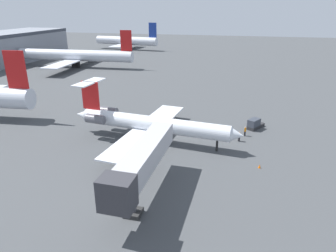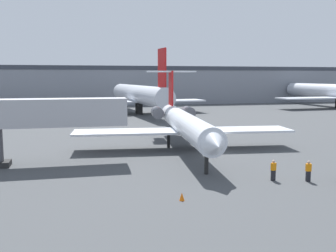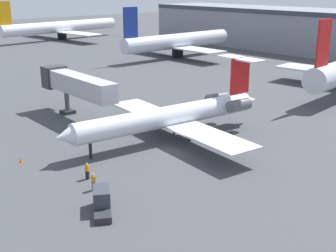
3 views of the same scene
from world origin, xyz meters
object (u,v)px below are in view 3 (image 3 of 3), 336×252
(jet_bridge, at_px, (74,84))
(ground_crew_loader, at_px, (93,182))
(parked_airliner_west_mid, at_px, (177,41))
(traffic_cone_near, at_px, (21,160))
(parked_airliner_west_end, at_px, (61,27))
(baggage_tug_lead, at_px, (102,202))
(regional_jet, at_px, (176,114))
(ground_crew_marshaller, at_px, (87,171))

(jet_bridge, relative_size, ground_crew_loader, 9.81)
(parked_airliner_west_mid, bearing_deg, traffic_cone_near, -55.54)
(parked_airliner_west_end, bearing_deg, parked_airliner_west_mid, 3.34)
(jet_bridge, relative_size, parked_airliner_west_mid, 0.49)
(traffic_cone_near, bearing_deg, parked_airliner_west_end, 149.00)
(ground_crew_loader, distance_m, traffic_cone_near, 11.27)
(ground_crew_loader, bearing_deg, baggage_tug_lead, -23.12)
(baggage_tug_lead, distance_m, traffic_cone_near, 15.00)
(regional_jet, xyz_separation_m, parked_airliner_west_mid, (-46.97, 43.16, 1.04))
(regional_jet, distance_m, parked_airliner_west_end, 108.81)
(traffic_cone_near, xyz_separation_m, parked_airliner_west_end, (-95.95, 57.66, 3.87))
(baggage_tug_lead, bearing_deg, regional_jet, 119.46)
(ground_crew_marshaller, xyz_separation_m, parked_airliner_west_mid, (-50.24, 57.82, 3.31))
(ground_crew_marshaller, relative_size, baggage_tug_lead, 0.41)
(ground_crew_loader, bearing_deg, jet_bridge, 153.22)
(regional_jet, bearing_deg, ground_crew_marshaller, -77.43)
(ground_crew_loader, relative_size, parked_airliner_west_mid, 0.05)
(baggage_tug_lead, height_order, parked_airliner_west_end, parked_airliner_west_end)
(traffic_cone_near, height_order, parked_airliner_west_mid, parked_airliner_west_mid)
(ground_crew_marshaller, bearing_deg, jet_bridge, 152.37)
(regional_jet, distance_m, parked_airliner_west_mid, 63.80)
(baggage_tug_lead, distance_m, parked_airliner_west_end, 124.88)
(jet_bridge, xyz_separation_m, traffic_cone_near, (11.30, -13.37, -4.58))
(jet_bridge, distance_m, traffic_cone_near, 18.10)
(traffic_cone_near, distance_m, parked_airliner_west_end, 112.01)
(ground_crew_marshaller, relative_size, traffic_cone_near, 3.07)
(parked_airliner_west_end, bearing_deg, jet_bridge, -27.62)
(ground_crew_loader, bearing_deg, parked_airliner_west_mid, 131.95)
(jet_bridge, bearing_deg, traffic_cone_near, -49.80)
(baggage_tug_lead, xyz_separation_m, traffic_cone_near, (-14.98, -0.41, -0.56))
(traffic_cone_near, distance_m, parked_airliner_west_mid, 73.87)
(regional_jet, bearing_deg, ground_crew_loader, -69.48)
(ground_crew_marshaller, distance_m, parked_airliner_west_end, 117.93)
(regional_jet, relative_size, baggage_tug_lead, 7.03)
(ground_crew_loader, height_order, traffic_cone_near, ground_crew_loader)
(ground_crew_marshaller, relative_size, ground_crew_loader, 1.00)
(parked_airliner_west_end, height_order, parked_airliner_west_mid, parked_airliner_west_mid)
(ground_crew_loader, xyz_separation_m, parked_airliner_west_mid, (-52.81, 58.74, 3.31))
(traffic_cone_near, height_order, parked_airliner_west_end, parked_airliner_west_end)
(regional_jet, xyz_separation_m, parked_airliner_west_end, (-101.18, 39.99, 1.02))
(jet_bridge, height_order, ground_crew_marshaller, jet_bridge)
(jet_bridge, height_order, ground_crew_loader, jet_bridge)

